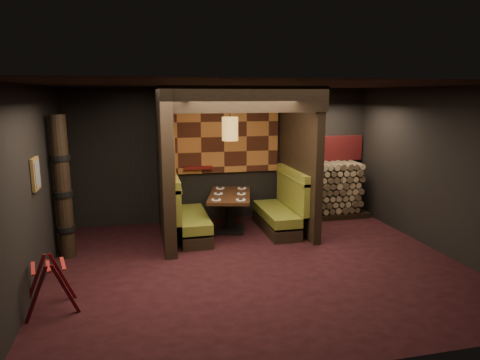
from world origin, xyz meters
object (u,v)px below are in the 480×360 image
object	(u,v)px
firewood_stack	(329,190)
pendant_lamp	(230,129)
luggage_rack	(50,283)
dining_table	(230,205)
booth_bench_left	(187,217)
totem_column	(63,188)
booth_bench_right	(281,211)

from	to	relation	value
firewood_stack	pendant_lamp	bearing A→B (deg)	-166.20
luggage_rack	firewood_stack	bearing A→B (deg)	30.98
dining_table	pendant_lamp	size ratio (longest dim) A/B	1.59
booth_bench_left	firewood_stack	bearing A→B (deg)	12.17
pendant_lamp	totem_column	bearing A→B (deg)	-167.31
booth_bench_right	pendant_lamp	distance (m)	1.95
booth_bench_right	luggage_rack	distance (m)	4.61
pendant_lamp	firewood_stack	size ratio (longest dim) A/B	0.59
booth_bench_left	dining_table	bearing A→B (deg)	10.83
dining_table	totem_column	xyz separation A→B (m)	(-2.96, -0.72, 0.65)
totem_column	dining_table	bearing A→B (deg)	13.61
luggage_rack	firewood_stack	xyz separation A→B (m)	(5.26, 3.15, 0.25)
dining_table	luggage_rack	distance (m)	3.90
dining_table	luggage_rack	bearing A→B (deg)	-137.72
booth_bench_left	firewood_stack	size ratio (longest dim) A/B	0.92
firewood_stack	dining_table	bearing A→B (deg)	-167.34
pendant_lamp	totem_column	xyz separation A→B (m)	(-2.96, -0.67, -0.88)
pendant_lamp	firewood_stack	world-z (taller)	pendant_lamp
firewood_stack	totem_column	bearing A→B (deg)	-166.81
luggage_rack	dining_table	bearing A→B (deg)	42.28
luggage_rack	firewood_stack	world-z (taller)	firewood_stack
dining_table	luggage_rack	world-z (taller)	dining_table
booth_bench_right	luggage_rack	xyz separation A→B (m)	(-3.90, -2.45, -0.03)
dining_table	totem_column	distance (m)	3.12
booth_bench_left	luggage_rack	xyz separation A→B (m)	(-2.01, -2.45, -0.03)
luggage_rack	totem_column	world-z (taller)	totem_column
booth_bench_left	dining_table	world-z (taller)	booth_bench_left
booth_bench_right	booth_bench_left	bearing A→B (deg)	180.00
luggage_rack	totem_column	distance (m)	2.08
booth_bench_left	dining_table	xyz separation A→B (m)	(0.87, 0.17, 0.13)
totem_column	pendant_lamp	bearing A→B (deg)	12.69
booth_bench_left	totem_column	bearing A→B (deg)	-165.25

